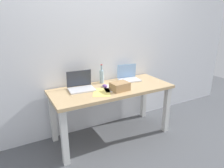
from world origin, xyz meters
TOP-DOWN VIEW (x-y plane):
  - ground_plane at (0.00, 0.00)m, footprint 8.00×8.00m
  - back_wall at (0.00, 0.39)m, footprint 5.20×0.08m
  - desk at (0.00, 0.00)m, footprint 1.61×0.66m
  - laptop_left at (-0.38, 0.13)m, footprint 0.34×0.27m
  - laptop_right at (0.37, 0.18)m, footprint 0.32×0.26m
  - beer_bottle at (-0.03, 0.24)m, footprint 0.06×0.06m
  - computer_mouse at (-0.07, 0.06)m, footprint 0.07×0.10m
  - cardboard_box at (0.04, -0.13)m, footprint 0.24×0.19m
  - paper_sheet_center at (-0.01, -0.02)m, footprint 0.28×0.34m
  - paper_yellow_folder at (-0.20, -0.09)m, footprint 0.32×0.36m

SIDE VIEW (x-z plane):
  - ground_plane at x=0.00m, z-range 0.00..0.00m
  - desk at x=0.00m, z-range 0.25..0.98m
  - paper_sheet_center at x=-0.01m, z-range 0.72..0.73m
  - paper_yellow_folder at x=-0.20m, z-range 0.72..0.73m
  - computer_mouse at x=-0.07m, z-range 0.72..0.76m
  - laptop_right at x=0.37m, z-range 0.66..0.88m
  - laptop_left at x=-0.38m, z-range 0.66..0.89m
  - cardboard_box at x=0.04m, z-range 0.72..0.83m
  - beer_bottle at x=-0.03m, z-range 0.69..0.96m
  - back_wall at x=0.00m, z-range 0.00..2.60m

